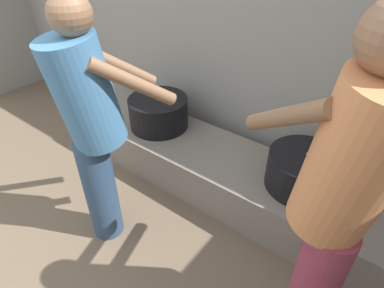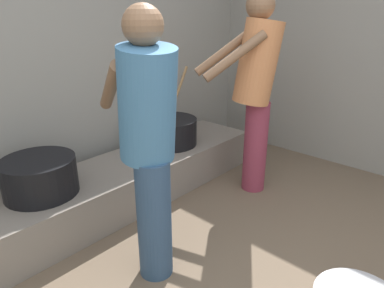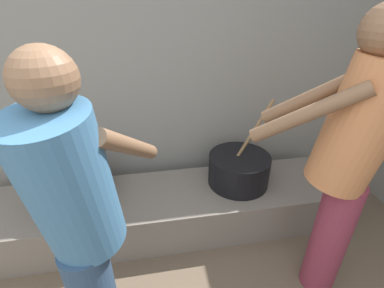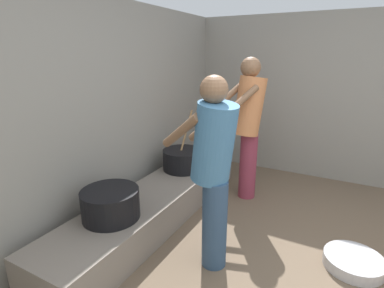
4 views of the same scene
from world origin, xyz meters
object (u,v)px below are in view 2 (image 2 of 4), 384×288
Objects in this scene: cooking_pot_main at (171,131)px; cooking_pot_secondary at (40,176)px; cook_in_orange_shirt at (256,84)px; cook_in_blue_shirt at (149,136)px.

cooking_pot_main is 1.43× the size of cooking_pot_secondary.
cooking_pot_main is at bearing 113.62° from cook_in_orange_shirt.
cook_in_orange_shirt is (0.30, -0.69, 0.49)m from cooking_pot_main.
cooking_pot_secondary is 0.95m from cook_in_blue_shirt.
cook_in_blue_shirt reaches higher than cooking_pot_secondary.
cook_in_orange_shirt is at bearing 6.32° from cook_in_blue_shirt.
cook_in_orange_shirt is at bearing -23.55° from cooking_pot_secondary.
cook_in_orange_shirt is (1.54, -0.67, 0.48)m from cooking_pot_secondary.
cook_in_orange_shirt is 1.28m from cook_in_blue_shirt.
cook_in_blue_shirt is (-1.27, -0.14, -0.07)m from cook_in_orange_shirt.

